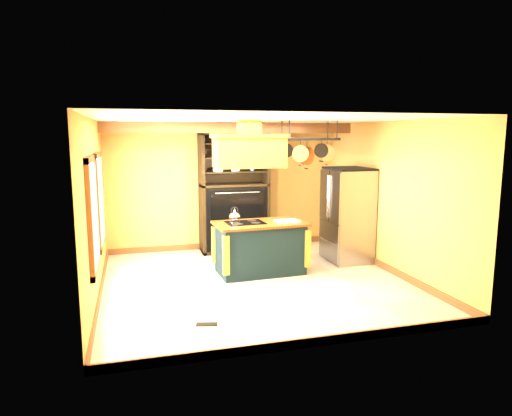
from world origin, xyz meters
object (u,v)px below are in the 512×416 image
range_hood (249,149)px  hutch (234,206)px  kitchen_island (260,247)px  refrigerator (347,217)px  pot_rack (309,145)px

range_hood → hutch: 2.16m
kitchen_island → range_hood: (-0.20, -0.00, 1.75)m
kitchen_island → hutch: 1.81m
refrigerator → range_hood: bearing=-170.0°
kitchen_island → range_hood: size_ratio=1.32×
kitchen_island → refrigerator: bearing=7.8°
kitchen_island → pot_rack: (0.91, 0.01, 1.81)m
range_hood → refrigerator: (2.07, 0.36, -1.35)m
refrigerator → hutch: hutch is taller
kitchen_island → hutch: hutch is taller
pot_rack → hutch: bearing=120.0°
refrigerator → hutch: 2.40m
hutch → kitchen_island: bearing=-87.0°
range_hood → hutch: range_hood is taller
range_hood → refrigerator: range_hood is taller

